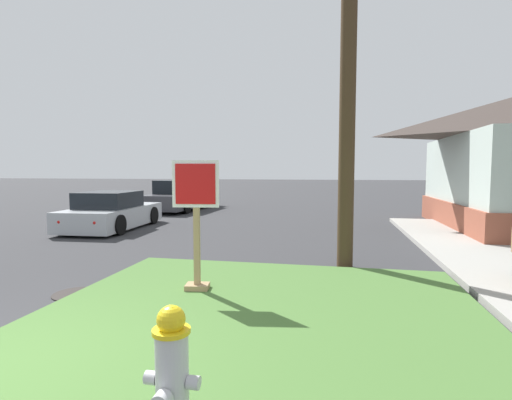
% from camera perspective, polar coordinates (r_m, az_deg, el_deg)
% --- Properties ---
extents(grass_corner_patch, '(5.90, 5.75, 0.08)m').
position_cam_1_polar(grass_corner_patch, '(5.09, 0.26, -17.58)').
color(grass_corner_patch, '#477033').
rests_on(grass_corner_patch, ground).
extents(sidewalk_strip, '(2.20, 14.33, 0.12)m').
position_cam_1_polar(sidewalk_strip, '(9.03, 32.51, -8.35)').
color(sidewalk_strip, '#9E9B93').
rests_on(sidewalk_strip, ground).
extents(fire_hydrant, '(0.38, 0.34, 0.98)m').
position_cam_1_polar(fire_hydrant, '(2.87, -12.37, -24.83)').
color(fire_hydrant, black).
rests_on(fire_hydrant, grass_corner_patch).
extents(stop_sign, '(0.72, 0.33, 2.02)m').
position_cam_1_polar(stop_sign, '(6.05, -8.83, -4.11)').
color(stop_sign, '#A3845B').
rests_on(stop_sign, grass_corner_patch).
extents(manhole_cover, '(0.70, 0.70, 0.02)m').
position_cam_1_polar(manhole_cover, '(6.83, -25.16, -12.50)').
color(manhole_cover, black).
rests_on(manhole_cover, ground).
extents(parked_sedan_silver, '(2.13, 4.13, 1.25)m').
position_cam_1_polar(parked_sedan_silver, '(13.72, -20.63, -1.76)').
color(parked_sedan_silver, '#ADB2B7').
rests_on(parked_sedan_silver, ground).
extents(pickup_truck_charcoal, '(2.21, 5.35, 1.48)m').
position_cam_1_polar(pickup_truck_charcoal, '(19.33, -11.03, 0.37)').
color(pickup_truck_charcoal, '#38383D').
rests_on(pickup_truck_charcoal, ground).
extents(utility_pole, '(1.78, 0.31, 10.05)m').
position_cam_1_polar(utility_pole, '(8.48, 13.69, 26.94)').
color(utility_pole, '#42301E').
rests_on(utility_pole, ground).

